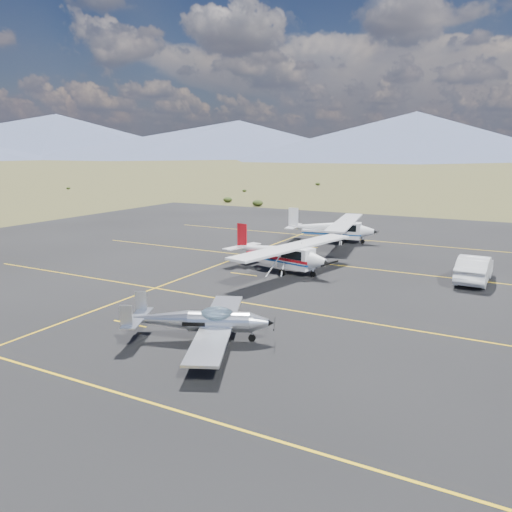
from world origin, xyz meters
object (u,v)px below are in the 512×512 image
Objects in this scene: aircraft_plain at (332,228)px; aircraft_cessna at (280,252)px; aircraft_low_wing at (203,321)px; sedan at (474,268)px.

aircraft_cessna is at bearing -96.67° from aircraft_plain.
aircraft_low_wing is at bearing -66.23° from aircraft_cessna.
aircraft_plain is (-3.20, 25.32, 0.42)m from aircraft_low_wing.
aircraft_cessna is 12.41m from sedan.
aircraft_low_wing is at bearing -92.39° from aircraft_plain.
aircraft_cessna is at bearing 16.22° from sedan.
sedan is (9.42, 16.35, -0.03)m from aircraft_low_wing.
sedan is (12.62, -8.97, -0.45)m from aircraft_plain.
aircraft_plain is 15.49m from sedan.
aircraft_low_wing is 13.48m from aircraft_cessna.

